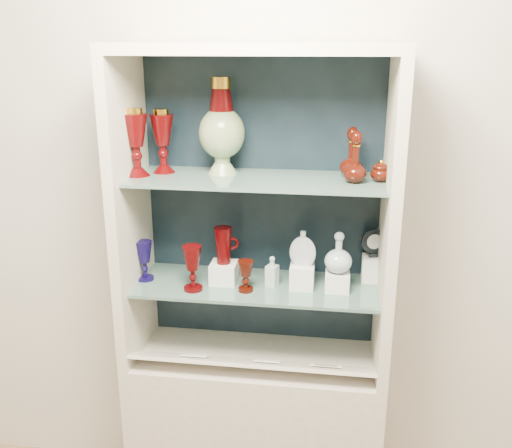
# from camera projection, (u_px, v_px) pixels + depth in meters

# --- Properties ---
(wall_back) EXTENTS (3.50, 0.02, 2.80)m
(wall_back) POSITION_uv_depth(u_px,v_px,m) (264.00, 184.00, 2.28)
(wall_back) COLOR silver
(wall_back) RESTS_ON ground
(cabinet_base) EXTENTS (1.00, 0.40, 0.75)m
(cabinet_base) POSITION_uv_depth(u_px,v_px,m) (256.00, 434.00, 2.39)
(cabinet_base) COLOR beige
(cabinet_base) RESTS_ON ground
(cabinet_back_panel) EXTENTS (0.98, 0.02, 1.15)m
(cabinet_back_panel) POSITION_uv_depth(u_px,v_px,m) (263.00, 204.00, 2.28)
(cabinet_back_panel) COLOR black
(cabinet_back_panel) RESTS_ON cabinet_base
(cabinet_side_left) EXTENTS (0.04, 0.40, 1.15)m
(cabinet_side_left) POSITION_uv_depth(u_px,v_px,m) (131.00, 212.00, 2.16)
(cabinet_side_left) COLOR beige
(cabinet_side_left) RESTS_ON cabinet_base
(cabinet_side_right) EXTENTS (0.04, 0.40, 1.15)m
(cabinet_side_right) POSITION_uv_depth(u_px,v_px,m) (389.00, 223.00, 2.03)
(cabinet_side_right) COLOR beige
(cabinet_side_right) RESTS_ON cabinet_base
(cabinet_top_cap) EXTENTS (1.00, 0.40, 0.04)m
(cabinet_top_cap) POSITION_uv_depth(u_px,v_px,m) (256.00, 49.00, 1.92)
(cabinet_top_cap) COLOR beige
(cabinet_top_cap) RESTS_ON cabinet_side_left
(shelf_lower) EXTENTS (0.92, 0.34, 0.01)m
(shelf_lower) POSITION_uv_depth(u_px,v_px,m) (257.00, 285.00, 2.20)
(shelf_lower) COLOR slate
(shelf_lower) RESTS_ON cabinet_side_left
(shelf_upper) EXTENTS (0.92, 0.34, 0.01)m
(shelf_upper) POSITION_uv_depth(u_px,v_px,m) (257.00, 179.00, 2.07)
(shelf_upper) COLOR slate
(shelf_upper) RESTS_ON cabinet_side_left
(label_ledge) EXTENTS (0.92, 0.17, 0.09)m
(label_ledge) POSITION_uv_depth(u_px,v_px,m) (252.00, 363.00, 2.16)
(label_ledge) COLOR beige
(label_ledge) RESTS_ON cabinet_base
(label_card_0) EXTENTS (0.10, 0.06, 0.03)m
(label_card_0) POSITION_uv_depth(u_px,v_px,m) (195.00, 356.00, 2.18)
(label_card_0) COLOR white
(label_card_0) RESTS_ON label_ledge
(label_card_1) EXTENTS (0.10, 0.06, 0.03)m
(label_card_1) POSITION_uv_depth(u_px,v_px,m) (328.00, 366.00, 2.12)
(label_card_1) COLOR white
(label_card_1) RESTS_ON label_ledge
(label_card_2) EXTENTS (0.10, 0.06, 0.03)m
(label_card_2) POSITION_uv_depth(u_px,v_px,m) (268.00, 361.00, 2.15)
(label_card_2) COLOR white
(label_card_2) RESTS_ON label_ledge
(label_card_3) EXTENTS (0.10, 0.06, 0.03)m
(label_card_3) POSITION_uv_depth(u_px,v_px,m) (324.00, 365.00, 2.12)
(label_card_3) COLOR white
(label_card_3) RESTS_ON label_ledge
(pedestal_lamp_left) EXTENTS (0.10, 0.10, 0.25)m
(pedestal_lamp_left) POSITION_uv_depth(u_px,v_px,m) (136.00, 142.00, 2.07)
(pedestal_lamp_left) COLOR #4A0506
(pedestal_lamp_left) RESTS_ON shelf_upper
(pedestal_lamp_right) EXTENTS (0.09, 0.09, 0.24)m
(pedestal_lamp_right) POSITION_uv_depth(u_px,v_px,m) (163.00, 141.00, 2.12)
(pedestal_lamp_right) COLOR #4A0506
(pedestal_lamp_right) RESTS_ON shelf_upper
(enamel_urn) EXTENTS (0.18, 0.18, 0.35)m
(enamel_urn) POSITION_uv_depth(u_px,v_px,m) (222.00, 126.00, 2.09)
(enamel_urn) COLOR #104123
(enamel_urn) RESTS_ON shelf_upper
(ruby_decanter_a) EXTENTS (0.08, 0.08, 0.20)m
(ruby_decanter_a) POSITION_uv_depth(u_px,v_px,m) (356.00, 154.00, 1.97)
(ruby_decanter_a) COLOR #3F0F06
(ruby_decanter_a) RESTS_ON shelf_upper
(ruby_decanter_b) EXTENTS (0.09, 0.09, 0.19)m
(ruby_decanter_b) POSITION_uv_depth(u_px,v_px,m) (352.00, 151.00, 2.05)
(ruby_decanter_b) COLOR #3F0F06
(ruby_decanter_b) RESTS_ON shelf_upper
(lidded_bowl) EXTENTS (0.09, 0.09, 0.08)m
(lidded_bowl) POSITION_uv_depth(u_px,v_px,m) (381.00, 170.00, 2.00)
(lidded_bowl) COLOR #3F0F06
(lidded_bowl) RESTS_ON shelf_upper
(cobalt_goblet) EXTENTS (0.07, 0.07, 0.16)m
(cobalt_goblet) POSITION_uv_depth(u_px,v_px,m) (144.00, 261.00, 2.22)
(cobalt_goblet) COLOR #120943
(cobalt_goblet) RESTS_ON shelf_lower
(ruby_goblet_tall) EXTENTS (0.09, 0.09, 0.17)m
(ruby_goblet_tall) POSITION_uv_depth(u_px,v_px,m) (193.00, 268.00, 2.12)
(ruby_goblet_tall) COLOR #4A0506
(ruby_goblet_tall) RESTS_ON shelf_lower
(ruby_goblet_small) EXTENTS (0.08, 0.08, 0.12)m
(ruby_goblet_small) POSITION_uv_depth(u_px,v_px,m) (246.00, 276.00, 2.12)
(ruby_goblet_small) COLOR #3F0F06
(ruby_goblet_small) RESTS_ON shelf_lower
(riser_ruby_pitcher) EXTENTS (0.10, 0.10, 0.08)m
(riser_ruby_pitcher) POSITION_uv_depth(u_px,v_px,m) (224.00, 272.00, 2.21)
(riser_ruby_pitcher) COLOR silver
(riser_ruby_pitcher) RESTS_ON shelf_lower
(ruby_pitcher) EXTENTS (0.12, 0.09, 0.14)m
(ruby_pitcher) POSITION_uv_depth(u_px,v_px,m) (223.00, 245.00, 2.17)
(ruby_pitcher) COLOR #4A0506
(ruby_pitcher) RESTS_ON riser_ruby_pitcher
(clear_square_bottle) EXTENTS (0.05, 0.05, 0.12)m
(clear_square_bottle) POSITION_uv_depth(u_px,v_px,m) (272.00, 271.00, 2.17)
(clear_square_bottle) COLOR #A9BDC4
(clear_square_bottle) RESTS_ON shelf_lower
(riser_flat_flask) EXTENTS (0.09, 0.09, 0.09)m
(riser_flat_flask) POSITION_uv_depth(u_px,v_px,m) (302.00, 276.00, 2.16)
(riser_flat_flask) COLOR silver
(riser_flat_flask) RESTS_ON shelf_lower
(flat_flask) EXTENTS (0.10, 0.05, 0.14)m
(flat_flask) POSITION_uv_depth(u_px,v_px,m) (303.00, 248.00, 2.12)
(flat_flask) COLOR #B0BEC4
(flat_flask) RESTS_ON riser_flat_flask
(riser_clear_round_decanter) EXTENTS (0.09, 0.09, 0.07)m
(riser_clear_round_decanter) POSITION_uv_depth(u_px,v_px,m) (337.00, 281.00, 2.14)
(riser_clear_round_decanter) COLOR silver
(riser_clear_round_decanter) RESTS_ON shelf_lower
(clear_round_decanter) EXTENTS (0.13, 0.13, 0.15)m
(clear_round_decanter) POSITION_uv_depth(u_px,v_px,m) (339.00, 254.00, 2.10)
(clear_round_decanter) COLOR #A9BDC4
(clear_round_decanter) RESTS_ON riser_clear_round_decanter
(riser_cameo_medallion) EXTENTS (0.08, 0.08, 0.10)m
(riser_cameo_medallion) POSITION_uv_depth(u_px,v_px,m) (372.00, 269.00, 2.22)
(riser_cameo_medallion) COLOR silver
(riser_cameo_medallion) RESTS_ON shelf_lower
(cameo_medallion) EXTENTS (0.10, 0.06, 0.12)m
(cameo_medallion) POSITION_uv_depth(u_px,v_px,m) (374.00, 242.00, 2.19)
(cameo_medallion) COLOR black
(cameo_medallion) RESTS_ON riser_cameo_medallion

